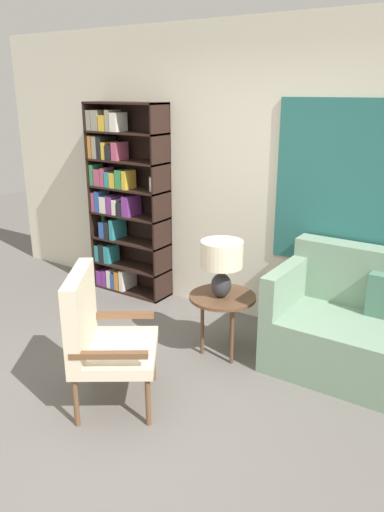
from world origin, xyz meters
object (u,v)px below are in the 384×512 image
at_px(table_lamp, 222,260).
at_px(couch, 384,335).
at_px(armchair, 98,331).
at_px(bookshelf, 121,201).
at_px(side_table, 222,302).

bearing_deg(table_lamp, couch, 19.66).
height_order(armchair, couch, armchair).
distance_m(couch, table_lamp, 1.36).
distance_m(armchair, table_lamp, 1.12).
bearing_deg(table_lamp, armchair, -110.11).
bearing_deg(couch, bookshelf, 174.87).
xyz_separation_m(bookshelf, armchair, (1.26, -1.70, -0.45)).
height_order(bookshelf, armchair, bookshelf).
xyz_separation_m(bookshelf, table_lamp, (1.63, -0.68, -0.15)).
bearing_deg(armchair, couch, 42.75).
relative_size(armchair, couch, 0.59).
height_order(bookshelf, side_table, bookshelf).
bearing_deg(table_lamp, bookshelf, 157.41).
distance_m(armchair, side_table, 1.11).
distance_m(bookshelf, couch, 2.90).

